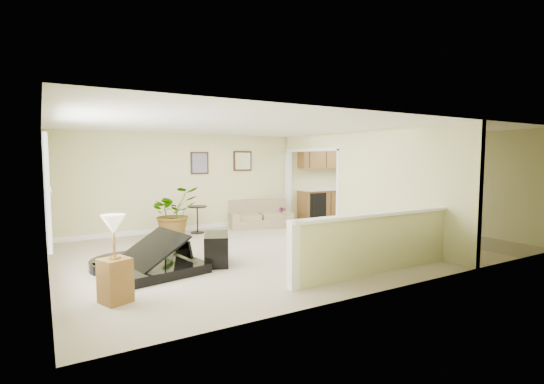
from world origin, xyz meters
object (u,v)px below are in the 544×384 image
small_plant (283,218)px  lamp_stand (115,266)px  loveseat (259,213)px  piano (146,236)px  piano_bench (217,249)px  palm_plant (174,213)px  accent_table (197,216)px

small_plant → lamp_stand: bearing=-141.9°
loveseat → small_plant: size_ratio=3.83×
small_plant → piano: bearing=-148.2°
piano_bench → lamp_stand: 2.17m
lamp_stand → loveseat: bearing=43.3°
palm_plant → lamp_stand: palm_plant is taller
piano → palm_plant: 2.71m
piano_bench → small_plant: size_ratio=1.60×
palm_plant → piano_bench: bearing=-90.1°
lamp_stand → piano_bench: bearing=30.6°
accent_table → lamp_stand: (-2.56, -4.04, 0.05)m
accent_table → palm_plant: 0.79m
small_plant → loveseat: bearing=165.7°
loveseat → lamp_stand: (-4.36, -4.11, 0.12)m
accent_table → piano: bearing=-123.9°
piano → palm_plant: (1.18, 2.44, 0.01)m
palm_plant → small_plant: 3.19m
piano → lamp_stand: bearing=-129.2°
small_plant → lamp_stand: 6.39m
piano → piano_bench: piano is taller
loveseat → lamp_stand: size_ratio=1.67×
palm_plant → lamp_stand: 4.15m
palm_plant → small_plant: (3.16, 0.24, -0.39)m
piano → palm_plant: bearing=53.8°
piano_bench → palm_plant: (0.00, 2.60, 0.33)m
piano_bench → loveseat: loveseat is taller
piano_bench → piano: bearing=172.5°
loveseat → lamp_stand: bearing=-120.7°
piano_bench → lamp_stand: size_ratio=0.70×
accent_table → small_plant: size_ratio=1.36×
accent_table → small_plant: accent_table is taller
piano → accent_table: 3.36m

